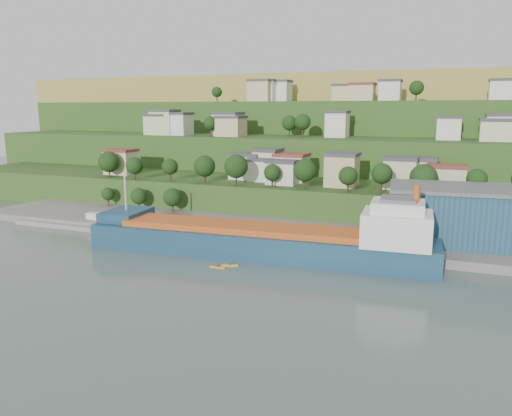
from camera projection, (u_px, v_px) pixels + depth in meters
The scene contains 10 objects.
ground at pixel (241, 268), 101.81m from camera, with size 500.00×500.00×0.00m, color #43524C.
quay at pixel (363, 244), 120.08m from camera, with size 220.00×26.00×4.00m, color slate.
pebble_beach at pixel (94, 223), 141.80m from camera, with size 40.00×18.00×2.40m, color slate.
hillside at pixel (371, 172), 255.49m from camera, with size 360.00×211.10×96.00m.
cargo_ship_near at pixel (267, 243), 109.35m from camera, with size 78.05×17.26×19.89m.
warehouse at pixel (460, 214), 113.56m from camera, with size 32.67×21.87×12.80m.
caravan at pixel (96, 218), 137.94m from camera, with size 5.42×2.26×2.53m, color silver.
dinghy at pixel (125, 223), 135.56m from camera, with size 3.92×1.47×0.78m, color silver.
kayak_orange at pixel (218, 267), 102.23m from camera, with size 3.39×0.73×0.84m.
kayak_yellow at pixel (230, 265), 103.45m from camera, with size 3.48×1.74×0.87m.
Camera 1 is at (38.91, -89.38, 32.01)m, focal length 35.00 mm.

